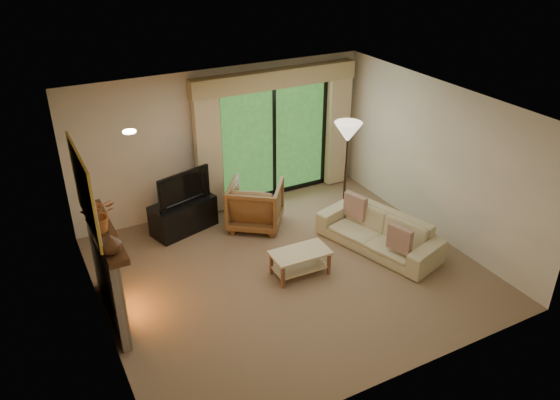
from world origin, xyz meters
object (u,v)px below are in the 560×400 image
media_console (183,216)px  armchair (256,205)px  sofa (379,232)px  coffee_table (300,263)px

media_console → armchair: 1.26m
sofa → armchair: bearing=-154.6°
media_console → coffee_table: (1.13, -2.09, -0.08)m
media_console → armchair: size_ratio=1.23×
armchair → sofa: size_ratio=0.44×
armchair → coffee_table: size_ratio=1.03×
armchair → coffee_table: (-0.04, -1.64, -0.21)m
sofa → coffee_table: 1.50m
armchair → coffee_table: 1.66m
armchair → sofa: bearing=168.5°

